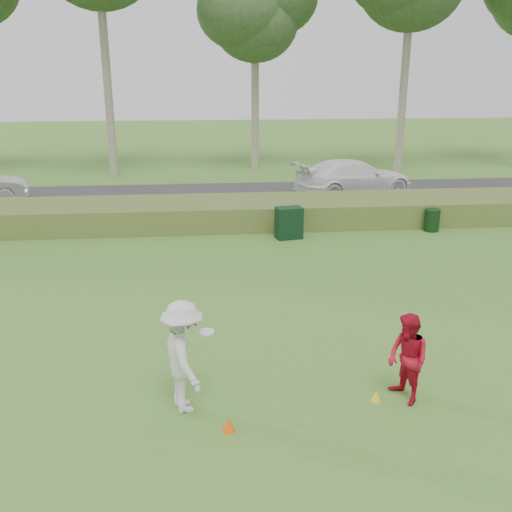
{
  "coord_description": "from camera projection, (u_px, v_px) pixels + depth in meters",
  "views": [
    {
      "loc": [
        -1.31,
        -9.1,
        5.6
      ],
      "look_at": [
        0.0,
        4.0,
        1.3
      ],
      "focal_mm": 40.0,
      "sensor_mm": 36.0,
      "label": 1
    }
  ],
  "objects": [
    {
      "name": "player_white",
      "position": [
        183.0,
        357.0,
        9.62
      ],
      "size": [
        1.1,
        1.45,
        1.99
      ],
      "rotation": [
        0.0,
        0.0,
        1.88
      ],
      "color": "silver",
      "rests_on": "ground"
    },
    {
      "name": "cone_yellow",
      "position": [
        376.0,
        396.0,
        10.11
      ],
      "size": [
        0.18,
        0.18,
        0.2
      ],
      "primitive_type": "cone",
      "color": "yellow",
      "rests_on": "ground"
    },
    {
      "name": "car_right",
      "position": [
        354.0,
        177.0,
        26.36
      ],
      "size": [
        6.02,
        3.69,
        1.63
      ],
      "primitive_type": "imported",
      "rotation": [
        0.0,
        0.0,
        1.84
      ],
      "color": "white",
      "rests_on": "park_road"
    },
    {
      "name": "player_red",
      "position": [
        408.0,
        359.0,
        9.91
      ],
      "size": [
        0.83,
        0.95,
        1.63
      ],
      "primitive_type": "imported",
      "rotation": [
        0.0,
        0.0,
        -1.26
      ],
      "color": "#B80F28",
      "rests_on": "ground"
    },
    {
      "name": "cone_orange",
      "position": [
        229.0,
        424.0,
        9.25
      ],
      "size": [
        0.23,
        0.23,
        0.25
      ],
      "primitive_type": "cone",
      "color": "#FF570D",
      "rests_on": "ground"
    },
    {
      "name": "reed_strip",
      "position": [
        235.0,
        212.0,
        21.68
      ],
      "size": [
        80.0,
        3.0,
        0.9
      ],
      "primitive_type": "cube",
      "color": "#4F6327",
      "rests_on": "ground"
    },
    {
      "name": "utility_cabinet",
      "position": [
        289.0,
        223.0,
        19.78
      ],
      "size": [
        0.97,
        0.71,
        1.11
      ],
      "primitive_type": "cube",
      "rotation": [
        0.0,
        0.0,
        0.19
      ],
      "color": "black",
      "rests_on": "ground"
    },
    {
      "name": "ground",
      "position": [
        278.0,
        390.0,
        10.47
      ],
      "size": [
        120.0,
        120.0,
        0.0
      ],
      "primitive_type": "plane",
      "color": "#3F7627",
      "rests_on": "ground"
    },
    {
      "name": "tree_4",
      "position": [
        255.0,
        13.0,
        31.16
      ],
      "size": [
        6.24,
        6.24,
        11.5
      ],
      "color": "gray",
      "rests_on": "ground"
    },
    {
      "name": "park_road",
      "position": [
        228.0,
        196.0,
        26.54
      ],
      "size": [
        80.0,
        6.0,
        0.06
      ],
      "primitive_type": "cube",
      "color": "#2D2D2D",
      "rests_on": "ground"
    },
    {
      "name": "trash_bin",
      "position": [
        432.0,
        220.0,
        20.74
      ],
      "size": [
        0.6,
        0.6,
        0.81
      ],
      "primitive_type": "cylinder",
      "rotation": [
        0.0,
        0.0,
        -0.12
      ],
      "color": "black",
      "rests_on": "ground"
    }
  ]
}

